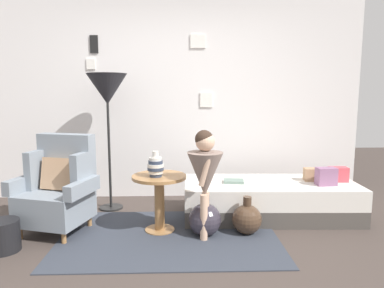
# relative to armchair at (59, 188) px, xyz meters

# --- Properties ---
(ground_plane) EXTENTS (12.00, 12.00, 0.00)m
(ground_plane) POSITION_rel_armchair_xyz_m (1.20, -0.74, -0.44)
(ground_plane) COLOR #423833
(gallery_wall) EXTENTS (4.80, 0.12, 2.60)m
(gallery_wall) POSITION_rel_armchair_xyz_m (1.20, 1.21, 0.86)
(gallery_wall) COLOR silver
(gallery_wall) RESTS_ON ground
(rug) EXTENTS (2.09, 1.41, 0.01)m
(rug) POSITION_rel_armchair_xyz_m (1.12, -0.21, -0.43)
(rug) COLOR #333842
(rug) RESTS_ON ground
(armchair) EXTENTS (0.86, 0.74, 0.97)m
(armchair) POSITION_rel_armchair_xyz_m (0.00, 0.00, 0.00)
(armchair) COLOR #9E7042
(armchair) RESTS_ON ground
(daybed) EXTENTS (1.92, 0.86, 0.40)m
(daybed) POSITION_rel_armchair_xyz_m (2.23, 0.32, -0.24)
(daybed) COLOR #4C4742
(daybed) RESTS_ON ground
(pillow_head) EXTENTS (0.20, 0.13, 0.16)m
(pillow_head) POSITION_rel_armchair_xyz_m (3.00, 0.32, 0.04)
(pillow_head) COLOR #D64C56
(pillow_head) RESTS_ON daybed
(pillow_mid) EXTENTS (0.22, 0.14, 0.19)m
(pillow_mid) POSITION_rel_armchair_xyz_m (2.80, 0.17, 0.06)
(pillow_mid) COLOR gray
(pillow_mid) RESTS_ON daybed
(pillow_back) EXTENTS (0.17, 0.13, 0.14)m
(pillow_back) POSITION_rel_armchair_xyz_m (2.71, 0.37, 0.03)
(pillow_back) COLOR tan
(pillow_back) RESTS_ON daybed
(side_table) EXTENTS (0.54, 0.54, 0.58)m
(side_table) POSITION_rel_armchair_xyz_m (1.02, -0.06, -0.03)
(side_table) COLOR #9E7042
(side_table) RESTS_ON ground
(vase_striped) EXTENTS (0.16, 0.16, 0.25)m
(vase_striped) POSITION_rel_armchair_xyz_m (0.98, -0.11, 0.24)
(vase_striped) COLOR #2D384C
(vase_striped) RESTS_ON side_table
(floor_lamp) EXTENTS (0.47, 0.47, 1.61)m
(floor_lamp) POSITION_rel_armchair_xyz_m (0.38, 0.67, 0.95)
(floor_lamp) COLOR black
(floor_lamp) RESTS_ON ground
(person_child) EXTENTS (0.34, 0.34, 1.05)m
(person_child) POSITION_rel_armchair_xyz_m (1.46, -0.26, 0.23)
(person_child) COLOR #D8AD8E
(person_child) RESTS_ON ground
(book_on_daybed) EXTENTS (0.24, 0.19, 0.03)m
(book_on_daybed) POSITION_rel_armchair_xyz_m (1.82, 0.31, -0.02)
(book_on_daybed) COLOR slate
(book_on_daybed) RESTS_ON daybed
(demijohn_near) EXTENTS (0.32, 0.32, 0.40)m
(demijohn_near) POSITION_rel_armchair_xyz_m (1.46, -0.19, -0.27)
(demijohn_near) COLOR #332D38
(demijohn_near) RESTS_ON ground
(demijohn_far) EXTENTS (0.29, 0.29, 0.38)m
(demijohn_far) POSITION_rel_armchair_xyz_m (1.88, -0.16, -0.29)
(demijohn_far) COLOR #473323
(demijohn_far) RESTS_ON ground
(magazine_basket) EXTENTS (0.28, 0.28, 0.28)m
(magazine_basket) POSITION_rel_armchair_xyz_m (-0.34, -0.48, -0.30)
(magazine_basket) COLOR black
(magazine_basket) RESTS_ON ground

